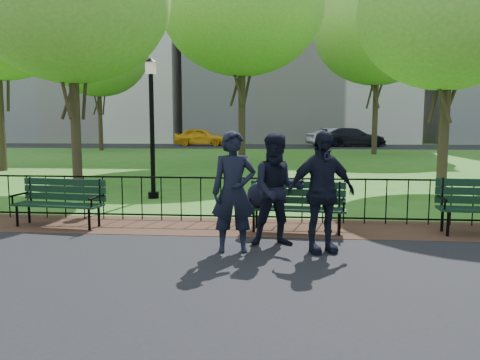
# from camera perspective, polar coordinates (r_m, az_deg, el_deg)

# --- Properties ---
(ground) EXTENTS (120.00, 120.00, 0.00)m
(ground) POSITION_cam_1_polar(r_m,az_deg,el_deg) (7.32, 3.47, -8.46)
(ground) COLOR #3B6B1C
(asphalt_path) EXTENTS (60.00, 9.20, 0.01)m
(asphalt_path) POSITION_cam_1_polar(r_m,az_deg,el_deg) (4.13, 2.03, -20.79)
(asphalt_path) COLOR black
(asphalt_path) RESTS_ON ground
(dirt_strip) EXTENTS (60.00, 1.60, 0.01)m
(dirt_strip) POSITION_cam_1_polar(r_m,az_deg,el_deg) (8.77, 3.76, -5.81)
(dirt_strip) COLOR #3D2519
(dirt_strip) RESTS_ON ground
(far_street) EXTENTS (70.00, 9.00, 0.01)m
(far_street) POSITION_cam_1_polar(r_m,az_deg,el_deg) (42.10, 4.84, 4.10)
(far_street) COLOR black
(far_street) RESTS_ON ground
(iron_fence) EXTENTS (24.06, 0.06, 1.00)m
(iron_fence) POSITION_cam_1_polar(r_m,az_deg,el_deg) (9.17, 3.85, -2.17)
(iron_fence) COLOR black
(iron_fence) RESTS_ON ground
(apartment_west) EXTENTS (22.00, 15.00, 26.00)m
(apartment_west) POSITION_cam_1_polar(r_m,az_deg,el_deg) (60.39, -17.35, 17.00)
(apartment_west) COLOR white
(apartment_west) RESTS_ON ground
(apartment_mid) EXTENTS (24.00, 15.00, 30.00)m
(apartment_mid) POSITION_cam_1_polar(r_m,az_deg,el_deg) (56.62, 7.22, 20.03)
(apartment_mid) COLOR beige
(apartment_mid) RESTS_ON ground
(park_bench_main) EXTENTS (1.77, 0.70, 0.98)m
(park_bench_main) POSITION_cam_1_polar(r_m,az_deg,el_deg) (8.39, 4.79, -2.21)
(park_bench_main) COLOR black
(park_bench_main) RESTS_ON ground
(park_bench_left_a) EXTENTS (1.77, 0.74, 0.97)m
(park_bench_left_a) POSITION_cam_1_polar(r_m,az_deg,el_deg) (9.46, -21.04, -1.98)
(park_bench_left_a) COLOR black
(park_bench_left_a) RESTS_ON ground
(lamppost) EXTENTS (0.33, 0.33, 3.62)m
(lamppost) POSITION_cam_1_polar(r_m,az_deg,el_deg) (12.37, -10.69, 6.88)
(lamppost) COLOR black
(lamppost) RESTS_ON ground
(tree_near_e) EXTENTS (5.41, 5.41, 7.54)m
(tree_near_e) POSITION_cam_1_polar(r_m,az_deg,el_deg) (15.86, 24.22, 18.22)
(tree_near_e) COLOR #2D2116
(tree_near_e) RESTS_ON ground
(tree_far_c) EXTENTS (7.79, 7.79, 10.85)m
(tree_far_c) POSITION_cam_1_polar(r_m,az_deg,el_deg) (23.55, 0.24, 20.54)
(tree_far_c) COLOR #2D2116
(tree_far_c) RESTS_ON ground
(tree_far_e) EXTENTS (8.19, 8.19, 11.42)m
(tree_far_e) POSITION_cam_1_polar(r_m,az_deg,el_deg) (32.53, 16.47, 17.11)
(tree_far_e) COLOR #2D2116
(tree_far_e) RESTS_ON ground
(tree_far_w) EXTENTS (7.39, 7.39, 10.31)m
(tree_far_w) POSITION_cam_1_polar(r_m,az_deg,el_deg) (37.42, -16.92, 14.49)
(tree_far_w) COLOR #2D2116
(tree_far_w) RESTS_ON ground
(person_left) EXTENTS (0.72, 0.53, 1.82)m
(person_left) POSITION_cam_1_polar(r_m,az_deg,el_deg) (6.97, -0.77, -1.47)
(person_left) COLOR black
(person_left) RESTS_ON asphalt_path
(person_mid) EXTENTS (0.92, 0.56, 1.78)m
(person_mid) POSITION_cam_1_polar(r_m,az_deg,el_deg) (7.37, 4.61, -1.19)
(person_mid) COLOR black
(person_mid) RESTS_ON asphalt_path
(person_right) EXTENTS (1.15, 0.78, 1.82)m
(person_right) POSITION_cam_1_polar(r_m,az_deg,el_deg) (7.06, 9.87, -1.44)
(person_right) COLOR black
(person_right) RESTS_ON asphalt_path
(taxi) EXTENTS (4.87, 2.15, 1.63)m
(taxi) POSITION_cam_1_polar(r_m,az_deg,el_deg) (43.21, -4.79, 5.26)
(taxi) COLOR yellow
(taxi) RESTS_ON far_street
(sedan_silver) EXTENTS (5.19, 3.25, 1.61)m
(sedan_silver) POSITION_cam_1_polar(r_m,az_deg,el_deg) (42.78, 11.45, 5.12)
(sedan_silver) COLOR #A5A7AD
(sedan_silver) RESTS_ON far_street
(sedan_dark) EXTENTS (5.83, 2.75, 1.64)m
(sedan_dark) POSITION_cam_1_polar(r_m,az_deg,el_deg) (42.57, 13.64, 5.08)
(sedan_dark) COLOR black
(sedan_dark) RESTS_ON far_street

